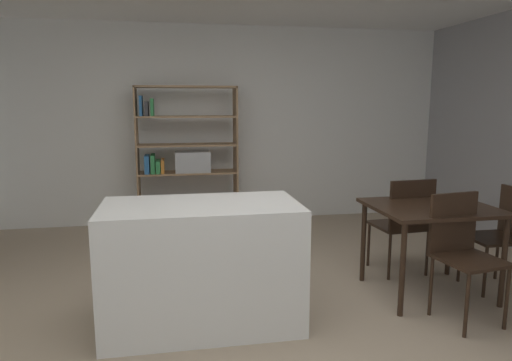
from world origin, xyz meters
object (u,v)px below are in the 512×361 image
open_bookshelf (183,162)px  dining_chair_window_side (504,229)px  dining_table (431,216)px  dining_chair_far (405,218)px  dining_chair_near (461,245)px  kitchen_island (202,264)px

open_bookshelf → dining_chair_window_side: size_ratio=2.05×
dining_table → dining_chair_window_side: 0.72m
dining_chair_far → dining_chair_near: 0.88m
kitchen_island → dining_chair_far: (1.93, 0.63, 0.10)m
dining_table → dining_chair_window_side: size_ratio=1.11×
dining_chair_far → kitchen_island: bearing=13.3°
kitchen_island → dining_chair_near: dining_chair_near is taller
dining_table → dining_chair_near: size_ratio=1.04×
dining_chair_far → dining_chair_near: bearing=83.8°
dining_chair_window_side → open_bookshelf: bearing=-131.7°
kitchen_island → dining_chair_window_side: 2.63m
dining_table → dining_chair_far: size_ratio=1.06×
open_bookshelf → dining_chair_far: bearing=-45.4°
dining_chair_window_side → dining_chair_near: dining_chair_near is taller
dining_chair_window_side → dining_chair_near: (-0.72, -0.44, 0.04)m
open_bookshelf → dining_chair_near: (1.97, -2.90, -0.31)m
dining_table → dining_chair_window_side: bearing=-0.1°
dining_chair_near → open_bookshelf: bearing=115.8°
kitchen_island → open_bookshelf: open_bookshelf is taller
kitchen_island → dining_chair_window_side: kitchen_island is taller
kitchen_island → open_bookshelf: size_ratio=0.77×
kitchen_island → dining_chair_near: 1.92m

